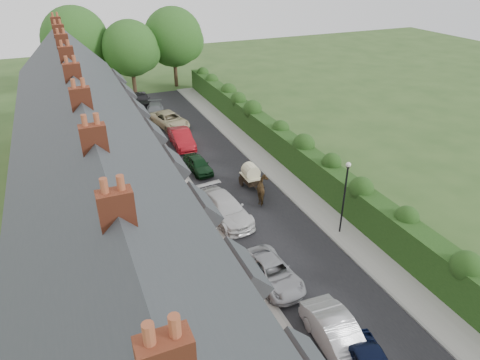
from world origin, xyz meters
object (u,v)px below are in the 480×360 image
at_px(car_silver_a, 338,337).
at_px(car_white, 225,208).
at_px(horse, 263,190).
at_px(horse_cart, 251,174).
at_px(car_red, 182,138).
at_px(car_black, 142,99).
at_px(car_silver_b, 272,272).
at_px(car_grey, 155,111).
at_px(car_beige, 170,120).
at_px(lamppost, 345,189).
at_px(car_green, 198,164).

bearing_deg(car_silver_a, car_white, 96.41).
height_order(horse, horse_cart, horse_cart).
height_order(car_red, car_black, car_red).
height_order(car_silver_b, car_white, car_white).
distance_m(car_grey, horse_cart, 19.34).
xyz_separation_m(car_silver_a, car_beige, (0.30, 30.98, -0.03)).
distance_m(car_white, horse_cart, 4.83).
xyz_separation_m(car_black, horse, (3.57, -25.90, 0.14)).
distance_m(lamppost, car_beige, 23.94).
height_order(car_grey, car_black, car_black).
relative_size(car_silver_b, car_grey, 1.01).
bearing_deg(car_white, car_beige, 80.33).
distance_m(car_silver_a, car_beige, 30.99).
relative_size(car_silver_b, horse, 2.23).
bearing_deg(car_grey, car_white, -76.97).
xyz_separation_m(car_red, car_black, (-0.88, 13.81, -0.06)).
bearing_deg(horse_cart, car_black, 98.57).
relative_size(car_silver_a, horse_cart, 1.72).
bearing_deg(horse_cart, car_green, 124.34).
xyz_separation_m(car_red, car_beige, (0.29, 5.42, -0.05)).
xyz_separation_m(car_beige, car_grey, (-0.69, 3.81, -0.09)).
bearing_deg(car_black, lamppost, -74.94).
relative_size(car_silver_a, car_green, 1.26).
distance_m(car_red, car_grey, 9.24).
xyz_separation_m(car_green, car_red, (0.21, 5.60, 0.16)).
xyz_separation_m(car_green, car_grey, (-0.18, 14.83, 0.02)).
distance_m(car_silver_a, car_red, 25.56).
distance_m(car_black, horse_cart, 23.93).
distance_m(car_silver_a, car_white, 12.38).
xyz_separation_m(car_green, horse_cart, (2.90, -4.25, 0.49)).
bearing_deg(car_red, car_silver_b, -89.76).
xyz_separation_m(car_grey, horse, (3.09, -21.32, 0.21)).
distance_m(car_beige, horse, 17.68).
height_order(car_red, horse, horse).
relative_size(lamppost, car_black, 1.19).
xyz_separation_m(car_white, car_beige, (1.05, 18.63, -0.05)).
bearing_deg(car_grey, car_silver_b, -76.62).
distance_m(lamppost, car_green, 13.74).
xyz_separation_m(car_white, car_black, (-0.11, 27.02, -0.06)).
bearing_deg(car_red, car_beige, 89.17).
distance_m(car_green, car_red, 5.61).
bearing_deg(car_silver_a, car_green, 93.51).
xyz_separation_m(car_beige, horse, (2.40, -17.51, 0.12)).
distance_m(car_white, horse, 3.63).
bearing_deg(car_silver_a, car_grey, 93.57).
bearing_deg(car_silver_b, horse, 64.17).
xyz_separation_m(car_silver_a, horse_cart, (2.71, 15.71, 0.35)).
bearing_deg(car_red, car_grey, 94.68).
bearing_deg(car_black, horse, -78.55).
bearing_deg(horse, car_green, -46.10).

